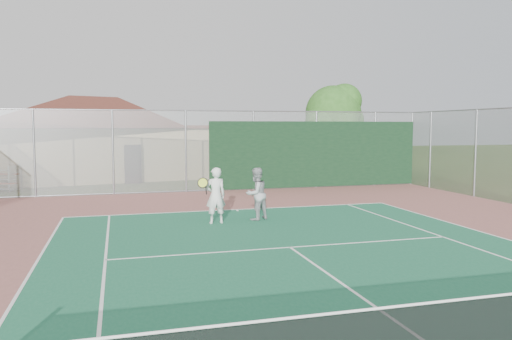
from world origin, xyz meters
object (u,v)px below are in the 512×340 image
(clubhouse, at_px, (96,129))
(player_grey_back, at_px, (256,194))
(tree, at_px, (335,115))
(player_white_front, at_px, (215,196))

(clubhouse, height_order, player_grey_back, clubhouse)
(tree, bearing_deg, player_grey_back, -123.51)
(player_white_front, bearing_deg, clubhouse, -80.97)
(tree, xyz_separation_m, player_white_front, (-9.31, -12.35, -2.63))
(player_white_front, bearing_deg, tree, -132.33)
(tree, distance_m, player_grey_back, 14.79)
(clubhouse, height_order, player_white_front, clubhouse)
(player_grey_back, bearing_deg, clubhouse, -99.88)
(clubhouse, distance_m, player_grey_back, 15.65)
(tree, relative_size, player_white_front, 3.23)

